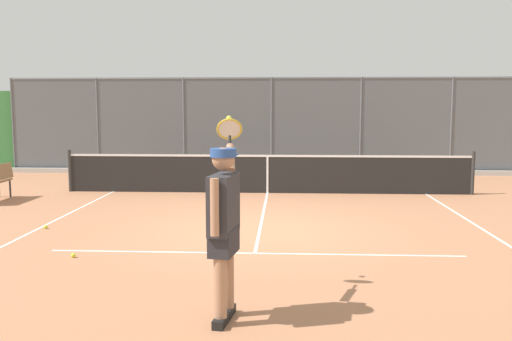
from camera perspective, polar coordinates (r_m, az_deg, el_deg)
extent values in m
plane|color=#B27551|center=(9.62, 0.40, -6.24)|extent=(60.00, 60.00, 0.00)
cube|color=white|center=(8.12, -0.10, -8.66)|extent=(6.13, 0.05, 0.01)
cube|color=white|center=(9.65, -24.10, -6.77)|extent=(0.05, 10.32, 0.01)
cube|color=white|center=(10.88, 0.72, -4.70)|extent=(0.05, 5.67, 0.01)
cylinder|color=#565B60|center=(18.32, 19.79, 4.40)|extent=(0.07, 0.07, 3.09)
cylinder|color=#565B60|center=(17.71, 10.91, 4.61)|extent=(0.07, 0.07, 3.09)
cylinder|color=#565B60|center=(17.55, 1.64, 4.71)|extent=(0.07, 0.07, 3.09)
cylinder|color=#565B60|center=(17.85, -7.56, 4.69)|extent=(0.07, 0.07, 3.09)
cylinder|color=#565B60|center=(18.58, -16.24, 4.55)|extent=(0.07, 0.07, 3.09)
cylinder|color=#565B60|center=(19.70, -24.09, 4.35)|extent=(0.07, 0.07, 3.09)
cylinder|color=#565B60|center=(17.56, 1.66, 9.61)|extent=(17.07, 0.05, 0.05)
cube|color=#565B60|center=(17.55, 1.64, 4.71)|extent=(17.07, 0.02, 3.09)
cube|color=#387A3D|center=(18.21, 1.69, 4.13)|extent=(20.07, 0.90, 2.68)
cube|color=#ADADA8|center=(17.49, 1.61, -0.13)|extent=(18.07, 0.18, 0.15)
cylinder|color=#2D2D2D|center=(14.35, 21.76, -0.25)|extent=(0.09, 0.09, 1.07)
cylinder|color=#2D2D2D|center=(14.65, -18.90, -0.01)|extent=(0.09, 0.09, 1.07)
cube|color=black|center=(13.61, 1.21, -0.47)|extent=(10.00, 0.02, 0.91)
cube|color=white|center=(13.55, 1.21, 1.54)|extent=(10.00, 0.04, 0.05)
cube|color=white|center=(13.61, 1.21, -0.47)|extent=(0.05, 0.04, 0.91)
cube|color=black|center=(5.58, -3.73, -15.51)|extent=(0.15, 0.27, 0.09)
cylinder|color=#A87A5B|center=(5.43, -3.77, -11.09)|extent=(0.13, 0.13, 0.81)
cube|color=black|center=(5.83, -2.96, -14.52)|extent=(0.15, 0.27, 0.09)
cylinder|color=#A87A5B|center=(5.68, -2.99, -10.26)|extent=(0.13, 0.13, 0.81)
cube|color=#28282D|center=(5.46, -3.39, -7.39)|extent=(0.29, 0.46, 0.26)
cube|color=#2D2D33|center=(5.39, -3.42, -3.53)|extent=(0.29, 0.53, 0.59)
cylinder|color=#A87A5B|center=(5.09, -4.36, -3.86)|extent=(0.08, 0.08, 0.54)
cylinder|color=#A87A5B|center=(5.79, -2.67, 1.30)|extent=(0.13, 0.40, 0.30)
sphere|color=#A87A5B|center=(5.32, -3.45, 1.21)|extent=(0.23, 0.23, 0.23)
cylinder|color=#284C93|center=(5.32, -3.46, 1.88)|extent=(0.30, 0.30, 0.08)
cube|color=#284C93|center=(5.44, -3.10, 1.63)|extent=(0.22, 0.23, 0.02)
cylinder|color=black|center=(6.03, -2.75, 3.09)|extent=(0.05, 0.17, 0.13)
torus|color=gold|center=(6.21, -2.80, 4.34)|extent=(0.32, 0.22, 0.26)
cylinder|color=silver|center=(6.21, -2.80, 4.34)|extent=(0.26, 0.17, 0.21)
sphere|color=#D6E042|center=(6.38, -2.85, 5.47)|extent=(0.07, 0.07, 0.07)
sphere|color=#CCDB33|center=(8.32, -18.59, -8.42)|extent=(0.07, 0.07, 0.07)
sphere|color=#CCDB33|center=(10.39, -21.16, -5.53)|extent=(0.07, 0.07, 0.07)
cylinder|color=#333338|center=(14.26, -24.36, -1.69)|extent=(0.04, 0.04, 0.44)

